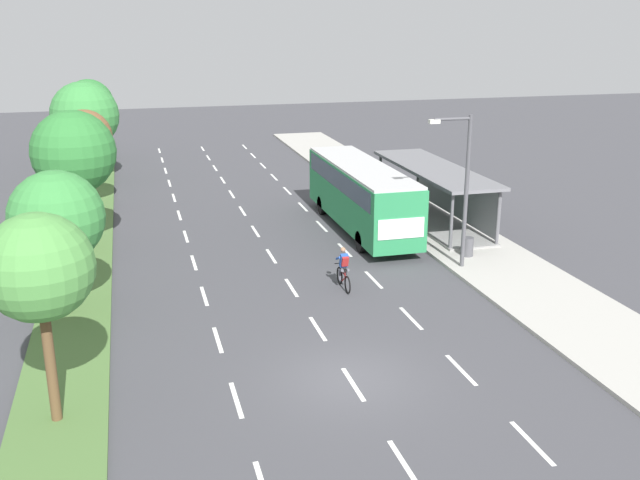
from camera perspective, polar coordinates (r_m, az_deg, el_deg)
name	(u,v)px	position (r m, az deg, el deg)	size (l,w,h in m)	color
ground_plane	(350,379)	(22.09, 2.38, -10.94)	(140.00, 140.00, 0.00)	#424247
median_strip	(88,222)	(39.98, -17.94, 1.39)	(2.60, 52.00, 0.12)	#4C7038
sidewalk_right	(399,200)	(42.69, 6.25, 3.14)	(4.50, 52.00, 0.15)	#ADAAA3
lane_divider_left	(182,225)	(38.27, -10.86, 1.16)	(0.14, 47.41, 0.01)	white
lane_divider_center	(249,221)	(38.65, -5.69, 1.55)	(0.14, 47.41, 0.01)	white
lane_divider_right	(312,216)	(39.34, -0.65, 1.91)	(0.14, 47.41, 0.01)	white
bus_shelter	(438,188)	(38.07, 9.33, 4.06)	(2.90, 10.56, 2.86)	gray
bus	(361,190)	(36.37, 3.26, 3.96)	(2.54, 11.29, 3.37)	#28844C
cyclist	(344,270)	(28.66, 1.89, -2.39)	(0.46, 1.82, 1.71)	black
median_tree_nearest	(39,269)	(19.37, -21.41, -2.12)	(2.81, 2.81, 5.72)	brown
median_tree_second	(57,218)	(26.83, -20.17, 1.67)	(3.34, 3.34, 5.26)	brown
median_tree_third	(73,152)	(34.02, -18.96, 6.59)	(3.73, 3.73, 6.42)	brown
median_tree_fourth	(85,137)	(41.58, -18.15, 7.76)	(2.96, 2.96, 5.54)	brown
median_tree_fifth	(85,115)	(49.08, -18.16, 9.37)	(4.31, 4.31, 6.43)	brown
median_tree_farthest	(89,104)	(56.63, -17.83, 10.24)	(3.57, 3.57, 5.95)	brown
streetlight	(463,181)	(30.54, 11.27, 4.57)	(1.91, 0.24, 6.50)	#4C4C51
trash_bin	(468,247)	(32.90, 11.63, -0.52)	(0.52, 0.52, 0.85)	#4C4C51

